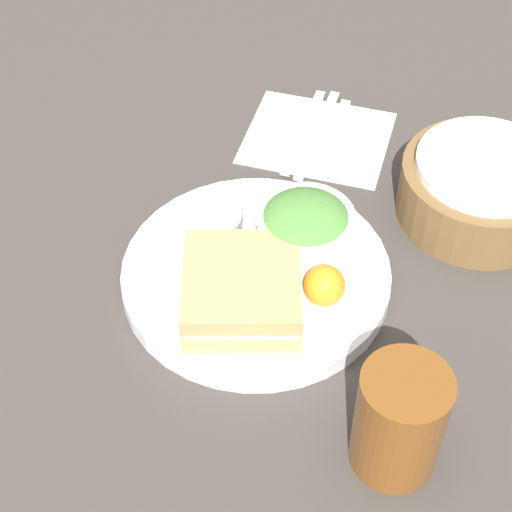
% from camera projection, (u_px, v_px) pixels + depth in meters
% --- Properties ---
extents(ground_plane, '(4.00, 4.00, 0.00)m').
position_uv_depth(ground_plane, '(256.00, 282.00, 0.91)').
color(ground_plane, '#3D3833').
extents(plate, '(0.28, 0.28, 0.02)m').
position_uv_depth(plate, '(256.00, 275.00, 0.90)').
color(plate, silver).
rests_on(plate, ground_plane).
extents(sandwich, '(0.15, 0.15, 0.05)m').
position_uv_depth(sandwich, '(245.00, 290.00, 0.84)').
color(sandwich, tan).
rests_on(sandwich, plate).
extents(salad_bowl, '(0.10, 0.10, 0.06)m').
position_uv_depth(salad_bowl, '(305.00, 227.00, 0.89)').
color(salad_bowl, white).
rests_on(salad_bowl, plate).
extents(dressing_cup, '(0.06, 0.06, 0.03)m').
position_uv_depth(dressing_cup, '(215.00, 225.00, 0.91)').
color(dressing_cup, '#B7B7BC').
rests_on(dressing_cup, plate).
extents(orange_wedge, '(0.04, 0.04, 0.04)m').
position_uv_depth(orange_wedge, '(324.00, 285.00, 0.85)').
color(orange_wedge, orange).
rests_on(orange_wedge, plate).
extents(drink_glass, '(0.08, 0.08, 0.11)m').
position_uv_depth(drink_glass, '(399.00, 421.00, 0.72)').
color(drink_glass, brown).
rests_on(drink_glass, ground_plane).
extents(bread_basket, '(0.18, 0.18, 0.08)m').
position_uv_depth(bread_basket, '(481.00, 188.00, 0.95)').
color(bread_basket, brown).
rests_on(bread_basket, ground_plane).
extents(napkin, '(0.15, 0.17, 0.00)m').
position_uv_depth(napkin, '(317.00, 137.00, 1.07)').
color(napkin, white).
rests_on(napkin, ground_plane).
extents(fork, '(0.17, 0.02, 0.01)m').
position_uv_depth(fork, '(304.00, 131.00, 1.07)').
color(fork, silver).
rests_on(fork, napkin).
extents(knife, '(0.18, 0.02, 0.01)m').
position_uv_depth(knife, '(318.00, 134.00, 1.06)').
color(knife, silver).
rests_on(knife, napkin).
extents(spoon, '(0.15, 0.02, 0.01)m').
position_uv_depth(spoon, '(332.00, 137.00, 1.06)').
color(spoon, silver).
rests_on(spoon, napkin).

